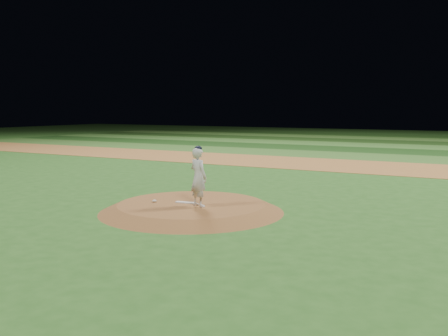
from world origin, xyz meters
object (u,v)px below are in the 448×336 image
object	(u,v)px
pitching_rubber	(186,202)
rosin_bag	(155,201)
pitcher_on_mound	(198,177)
pitchers_mound	(192,207)

from	to	relation	value
pitching_rubber	rosin_bag	size ratio (longest dim) A/B	4.65
pitching_rubber	pitcher_on_mound	world-z (taller)	pitcher_on_mound
pitching_rubber	pitcher_on_mound	distance (m)	1.07
pitchers_mound	pitcher_on_mound	bearing A→B (deg)	-34.53
pitchers_mound	pitcher_on_mound	size ratio (longest dim) A/B	3.13
pitchers_mound	rosin_bag	size ratio (longest dim) A/B	41.01
rosin_bag	pitcher_on_mound	size ratio (longest dim) A/B	0.08
pitchers_mound	pitcher_on_mound	distance (m)	1.12
rosin_bag	pitcher_on_mound	distance (m)	1.72
pitching_rubber	rosin_bag	xyz separation A→B (m)	(-0.90, -0.33, 0.02)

